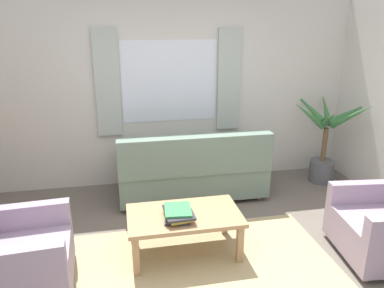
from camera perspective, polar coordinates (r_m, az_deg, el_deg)
name	(u,v)px	position (r m, az deg, el deg)	size (l,w,h in m)	color
ground_plane	(206,272)	(3.62, 2.12, -19.23)	(6.24, 6.24, 0.00)	#6B6056
wall_back	(169,92)	(5.18, -3.56, 8.12)	(5.32, 0.12, 2.60)	silver
window_with_curtains	(170,82)	(5.07, -3.46, 9.63)	(1.98, 0.07, 1.40)	white
area_rug	(206,271)	(3.61, 2.12, -19.15)	(2.50, 1.69, 0.01)	tan
couch	(193,171)	(4.80, 0.08, -4.23)	(1.90, 0.82, 0.92)	slate
armchair_left	(12,257)	(3.52, -26.15, -15.40)	(0.87, 0.89, 0.88)	#998499
coffee_table	(184,219)	(3.66, -1.21, -11.53)	(1.10, 0.64, 0.44)	#A87F56
book_stack_on_table	(178,213)	(3.53, -2.21, -10.70)	(0.29, 0.36, 0.10)	#2D2D33
potted_plant	(325,143)	(5.56, 19.93, 0.15)	(1.18, 1.24, 1.29)	#56565B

